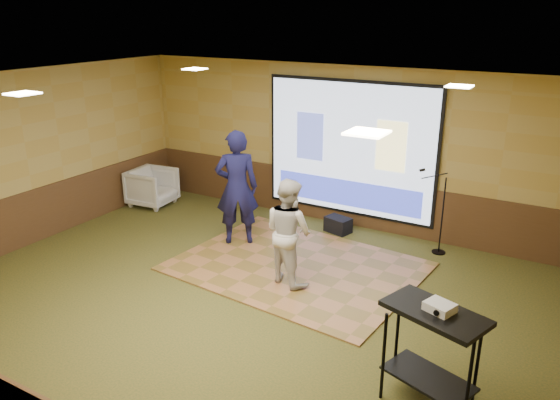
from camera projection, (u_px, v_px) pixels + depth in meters
The scene contains 17 objects.
ground at pixel (249, 303), 7.72m from camera, with size 9.00×9.00×0.00m, color #2D391A.
room_shell at pixel (246, 160), 7.03m from camera, with size 9.04×7.04×3.02m.
wainscot_back at pixel (348, 201), 10.41m from camera, with size 9.00×0.04×0.95m, color #492F18.
wainscot_left at pixel (37, 215), 9.68m from camera, with size 0.04×7.00×0.95m, color #492F18.
projector_screen at pixel (349, 150), 10.04m from camera, with size 3.32×0.06×2.52m.
downlight_nw at pixel (195, 69), 9.25m from camera, with size 0.32×0.32×0.02m, color beige.
downlight_ne at pixel (459, 86), 7.17m from camera, with size 0.32×0.32×0.02m, color beige.
downlight_sw at pixel (23, 94), 6.55m from camera, with size 0.32×0.32×0.02m, color beige.
downlight_se at pixel (367, 133), 4.47m from camera, with size 0.32×0.32×0.02m, color beige.
dance_floor at pixel (297, 266), 8.78m from camera, with size 3.71×2.82×0.03m, color #986338.
player_left at pixel (237, 188), 9.36m from camera, with size 0.73×0.48×2.01m, color #14143F.
player_right at pixel (288, 231), 8.03m from camera, with size 0.79×0.61×1.62m, color beige.
av_table at pixel (433, 337), 5.55m from camera, with size 1.02×0.54×1.08m.
projector at pixel (440, 307), 5.43m from camera, with size 0.27×0.23×0.09m, color silver.
mic_stand at pixel (438, 225), 9.18m from camera, with size 0.57×0.23×1.45m.
banquet_chair at pixel (152, 187), 11.47m from camera, with size 0.84×0.86×0.78m, color gray.
duffel_bag at pixel (338, 225), 10.13m from camera, with size 0.46×0.31×0.28m, color black.
Camera 1 is at (3.78, -5.67, 3.93)m, focal length 35.00 mm.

